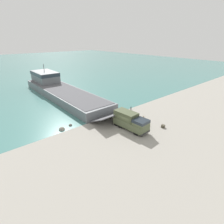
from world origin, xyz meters
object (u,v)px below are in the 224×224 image
Objects in this scene: cargo_crate at (163,126)px; soldier_on_ramp at (143,120)px; military_truck at (131,121)px; mooring_bollard at (131,108)px; landing_craft at (58,88)px.

soldier_on_ramp is at bearing 120.07° from cargo_crate.
military_truck is 11.31× the size of cargo_crate.
military_truck reaches higher than cargo_crate.
soldier_on_ramp is at bearing 81.04° from military_truck.
military_truck is at bearing -160.44° from soldier_on_ramp.
mooring_bollard is at bearing 86.50° from soldier_on_ramp.
landing_craft is at bearing 108.96° from mooring_bollard.
landing_craft reaches higher than military_truck.
cargo_crate is at bearing -79.27° from landing_craft.
landing_craft is at bearing 100.24° from cargo_crate.
military_truck is 9.48m from mooring_bollard.
mooring_bollard reaches higher than cargo_crate.
soldier_on_ramp is 7.69m from mooring_bollard.
military_truck reaches higher than mooring_bollard.
soldier_on_ramp is 3.84m from cargo_crate.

